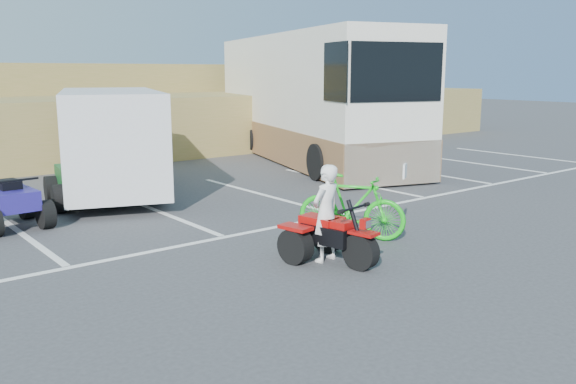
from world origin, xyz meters
TOP-DOWN VIEW (x-y plane):
  - ground at (0.00, 0.00)m, footprint 100.00×100.00m
  - parking_stripes at (0.87, 4.07)m, footprint 28.00×5.16m
  - grass_embankment at (0.00, 15.48)m, footprint 40.00×8.50m
  - red_trike_atv at (0.52, 0.18)m, footprint 1.32×1.61m
  - rider at (0.49, 0.33)m, footprint 0.60×0.45m
  - green_dirt_bike at (1.69, 1.01)m, footprint 1.45×1.86m
  - cargo_trailer at (0.01, 7.16)m, footprint 3.70×5.54m
  - rv_motorhome at (7.36, 8.83)m, footprint 5.89×11.13m
  - quad_atv_blue at (-2.71, 5.43)m, footprint 1.21×1.57m
  - quad_atv_green at (-1.03, 6.52)m, footprint 1.54×1.89m

SIDE VIEW (x-z plane):
  - ground at x=0.00m, z-range 0.00..0.00m
  - red_trike_atv at x=0.52m, z-range -0.47..0.47m
  - quad_atv_blue at x=-2.71m, z-range -0.49..0.49m
  - quad_atv_green at x=-1.03m, z-range -0.56..0.56m
  - parking_stripes at x=0.87m, z-range 0.00..0.01m
  - green_dirt_bike at x=1.69m, z-range 0.00..1.12m
  - rider at x=0.49m, z-range 0.00..1.48m
  - cargo_trailer at x=0.01m, z-range 0.10..2.50m
  - grass_embankment at x=0.00m, z-range -0.13..2.97m
  - rv_motorhome at x=7.36m, z-range -0.26..3.63m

